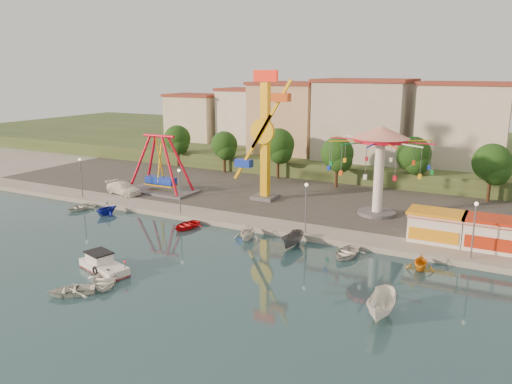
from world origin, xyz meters
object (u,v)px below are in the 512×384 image
Objects in this scene: pirate_ship_ride at (160,165)px; wave_swinger at (380,150)px; van at (124,188)px; rowboat_a at (104,280)px; skiff at (382,306)px; cabin_motorboat at (103,266)px; kamikaze_tower at (266,139)px.

wave_swinger is at bearing 5.47° from pirate_ship_ride.
wave_swinger is 34.42m from van.
van is at bearing -169.44° from wave_swinger.
rowboat_a is at bearing -60.60° from pirate_ship_ride.
skiff is (35.94, -20.80, -3.50)m from pirate_ship_ride.
cabin_motorboat is 23.74m from skiff.
pirate_ship_ride is 41.67m from skiff.
kamikaze_tower is 28.02m from cabin_motorboat.
kamikaze_tower is 32.67m from skiff.
skiff is (6.52, -23.61, -7.30)m from wave_swinger.
kamikaze_tower is 2.92× the size of van.
rowboat_a is at bearing -169.07° from skiff.
pirate_ship_ride is at bearing -168.75° from kamikaze_tower.
van is at bearing -138.15° from pirate_ship_ride.
pirate_ship_ride reaches higher than van.
kamikaze_tower reaches higher than wave_swinger.
cabin_motorboat is (12.39, -23.77, -3.91)m from pirate_ship_ride.
rowboat_a is 0.88× the size of skiff.
van reaches higher than skiff.
pirate_ship_ride is 29.93m from rowboat_a.
van is (-16.14, 20.40, 0.93)m from cabin_motorboat.
rowboat_a is (-0.29, -28.80, -8.11)m from kamikaze_tower.
wave_swinger is (29.42, 2.82, 3.80)m from pirate_ship_ride.
kamikaze_tower is at bearing 129.25° from skiff.
pirate_ship_ride is 0.86× the size of wave_swinger.
rowboat_a is at bearing -27.46° from cabin_motorboat.
skiff is at bearing -30.05° from pirate_ship_ride.
rowboat_a is 0.72× the size of van.
van is at bearing 153.93° from skiff.
cabin_motorboat is 26.03m from van.
pirate_ship_ride is at bearing -174.53° from wave_swinger.
wave_swinger reaches higher than rowboat_a.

